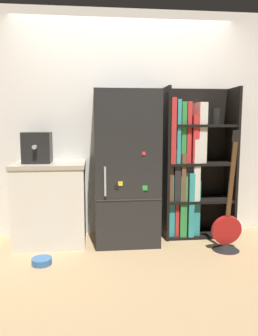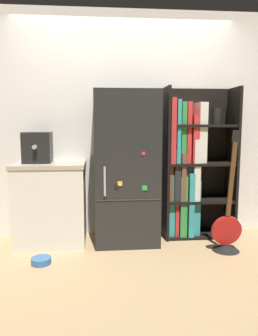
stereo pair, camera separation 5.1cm
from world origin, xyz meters
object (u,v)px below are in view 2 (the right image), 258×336
at_px(refrigerator, 126,168).
at_px(espresso_machine, 37,148).
at_px(bookshelf, 189,168).
at_px(pet_bowl, 41,260).
at_px(guitar, 227,234).

bearing_deg(refrigerator, espresso_machine, 178.90).
height_order(bookshelf, pet_bowl, bookshelf).
relative_size(espresso_machine, pet_bowl, 1.72).
relative_size(refrigerator, bookshelf, 0.97).
relative_size(refrigerator, pet_bowl, 8.71).
bearing_deg(pet_bowl, guitar, 4.67).
height_order(refrigerator, guitar, refrigerator).
distance_m(bookshelf, guitar, 0.86).
xyz_separation_m(refrigerator, guitar, (1.01, -0.40, -0.65)).
height_order(bookshelf, espresso_machine, bookshelf).
relative_size(bookshelf, pet_bowl, 9.01).
bearing_deg(guitar, pet_bowl, -175.33).
distance_m(refrigerator, espresso_machine, 0.98).
xyz_separation_m(espresso_machine, pet_bowl, (0.10, -0.57, -1.03)).
relative_size(guitar, pet_bowl, 6.56).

